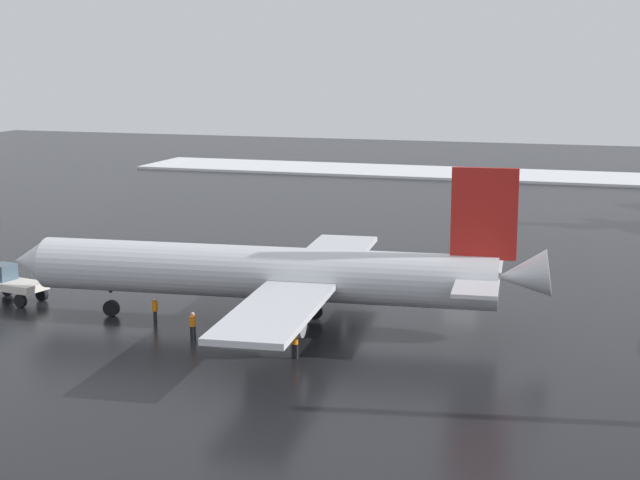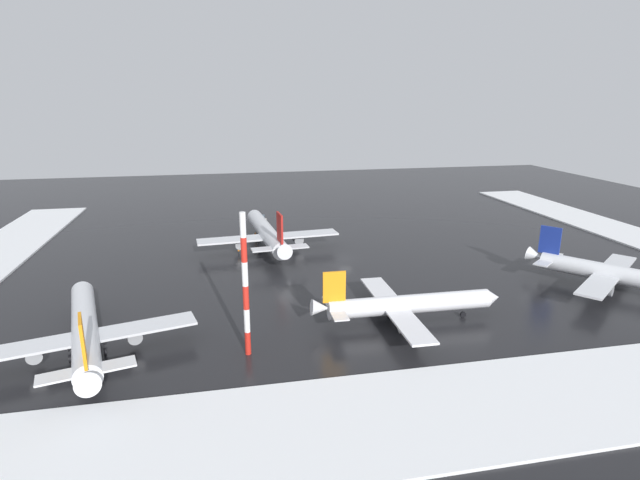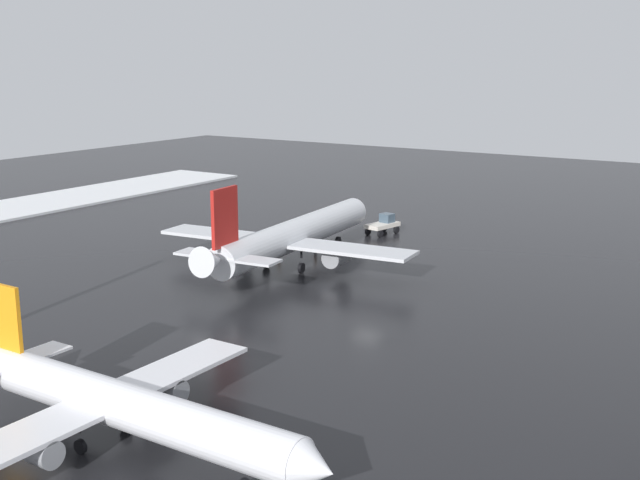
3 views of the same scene
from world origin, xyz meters
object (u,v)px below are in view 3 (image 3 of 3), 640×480
object	(u,v)px
airplane_foreground_jet	(293,235)
pushback_tug	(384,224)
ground_crew_by_nose_gear	(279,246)
airplane_distant_tail	(121,405)
ground_crew_beside_wing	(229,256)
ground_crew_near_tug	(315,242)

from	to	relation	value
airplane_foreground_jet	pushback_tug	bearing A→B (deg)	-6.72
pushback_tug	ground_crew_by_nose_gear	size ratio (longest dim) A/B	2.88
airplane_foreground_jet	airplane_distant_tail	size ratio (longest dim) A/B	1.26
ground_crew_by_nose_gear	ground_crew_beside_wing	distance (m)	7.09
ground_crew_beside_wing	ground_crew_by_nose_gear	bearing A→B (deg)	-107.24
pushback_tug	ground_crew_near_tug	size ratio (longest dim) A/B	2.88
airplane_distant_tail	ground_crew_near_tug	size ratio (longest dim) A/B	15.87
ground_crew_beside_wing	pushback_tug	bearing A→B (deg)	-110.03
pushback_tug	ground_crew_by_nose_gear	distance (m)	16.57
pushback_tug	ground_crew_near_tug	bearing A→B (deg)	179.66
pushback_tug	ground_crew_by_nose_gear	world-z (taller)	pushback_tug
ground_crew_beside_wing	airplane_foreground_jet	bearing A→B (deg)	-154.96
ground_crew_beside_wing	ground_crew_near_tug	bearing A→B (deg)	-115.24
pushback_tug	ground_crew_beside_wing	distance (m)	23.65
airplane_distant_tail	ground_crew_beside_wing	distance (m)	41.33
airplane_distant_tail	airplane_foreground_jet	bearing A→B (deg)	111.84
airplane_foreground_jet	ground_crew_near_tug	size ratio (longest dim) A/B	20.03
pushback_tug	airplane_foreground_jet	bearing A→B (deg)	-170.72
airplane_distant_tail	ground_crew_by_nose_gear	distance (m)	46.70
airplane_foreground_jet	ground_crew_by_nose_gear	xyz separation A→B (m)	(-4.37, 3.56, -2.39)
airplane_distant_tail	ground_crew_beside_wing	world-z (taller)	airplane_distant_tail
airplane_foreground_jet	pushback_tug	distance (m)	19.52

